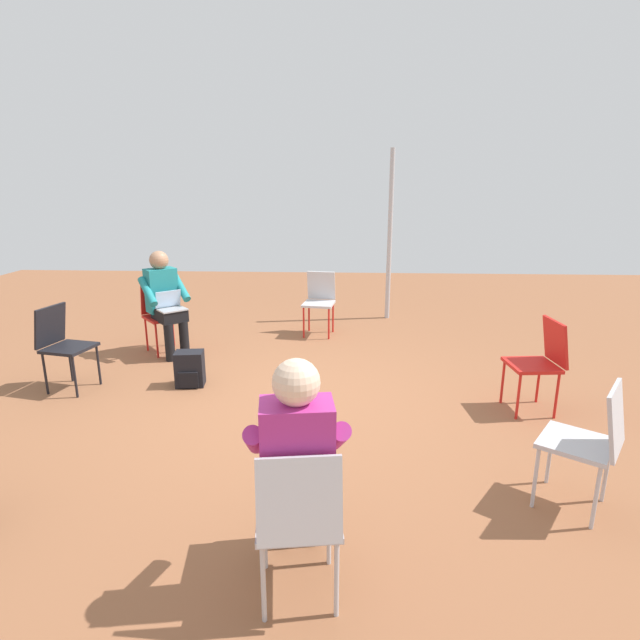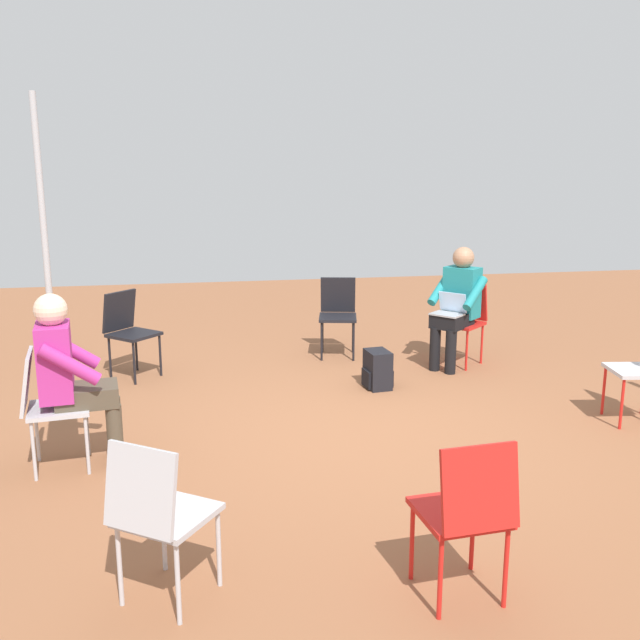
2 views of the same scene
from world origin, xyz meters
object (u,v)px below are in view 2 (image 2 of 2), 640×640
chair_southeast (158,510)px  backpack_near_laptop_user (378,372)px  chair_northwest (464,317)px  person_with_laptop (457,301)px  chair_southwest (128,328)px  person_in_magenta (70,371)px  chair_east (467,508)px  chair_south (47,401)px  chair_west (338,311)px

chair_southeast → backpack_near_laptop_user: bearing=93.8°
chair_northwest → person_with_laptop: bearing=90.0°
chair_southwest → person_in_magenta: size_ratio=0.69×
person_with_laptop → person_in_magenta: 3.97m
chair_northwest → chair_southeast: (3.74, -2.97, 0.00)m
chair_southeast → chair_east: size_ratio=1.00×
chair_east → person_in_magenta: 2.89m
chair_northwest → chair_southwest: same height
chair_east → chair_southwest: bearing=109.5°
chair_northwest → backpack_near_laptop_user: size_ratio=2.36×
chair_southwest → person_with_laptop: person_with_laptop is taller
chair_east → chair_southeast: bearing=165.3°
person_with_laptop → chair_south: bearing=76.4°
person_in_magenta → chair_southwest: bearing=166.9°
chair_northwest → chair_southeast: size_ratio=1.00×
chair_northwest → chair_west: 1.35m
chair_east → person_in_magenta: person_in_magenta is taller
chair_west → chair_east: 4.52m
chair_northwest → chair_east: bearing=117.8°
chair_southeast → chair_northwest: bearing=86.7°
chair_west → chair_south: bearing=56.9°
chair_southeast → chair_east: 1.46m
chair_northwest → person_with_laptop: person_with_laptop is taller
person_with_laptop → person_in_magenta: size_ratio=1.00×
chair_south → chair_southwest: 2.17m
backpack_near_laptop_user → chair_east: bearing=-7.3°
chair_south → person_in_magenta: 0.26m
chair_southeast → person_with_laptop: size_ratio=0.69×
person_with_laptop → chair_east: bearing=118.9°
chair_southwest → backpack_near_laptop_user: bearing=114.5°
chair_east → chair_west: bearing=81.0°
chair_southeast → person_in_magenta: bearing=145.8°
person_with_laptop → person_in_magenta: bearing=77.2°
person_with_laptop → backpack_near_laptop_user: bearing=78.6°
chair_west → backpack_near_laptop_user: 1.26m
chair_east → person_in_magenta: (-1.97, -2.10, 0.20)m
chair_east → backpack_near_laptop_user: bearing=77.3°
chair_southwest → backpack_near_laptop_user: (0.78, 2.32, -0.34)m
chair_east → backpack_near_laptop_user: chair_east is taller
chair_southeast → backpack_near_laptop_user: chair_southeast is taller
chair_south → person_in_magenta: size_ratio=0.69×
chair_south → chair_southeast: same height
chair_west → backpack_near_laptop_user: (1.21, 0.14, -0.34)m
chair_northwest → person_with_laptop: size_ratio=0.69×
chair_south → chair_east: 2.99m
person_in_magenta → chair_east: bearing=39.0°
chair_southeast → chair_southwest: size_ratio=1.00×
chair_west → person_in_magenta: bearing=58.6°
chair_northwest → chair_southwest: size_ratio=1.00×
chair_south → backpack_near_laptop_user: 3.03m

